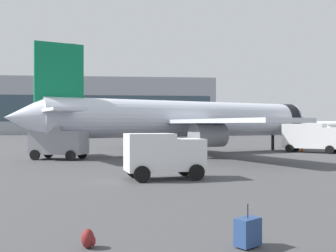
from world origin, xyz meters
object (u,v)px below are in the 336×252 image
(rolling_suitcase, at_px, (248,232))
(safety_cone_far, at_px, (302,148))
(airplane_taxiing, at_px, (318,126))
(traveller_backpack, at_px, (88,239))
(fuel_truck, at_px, (311,137))
(airplane_at_gate, at_px, (185,119))
(service_truck, at_px, (58,141))
(cargo_van, at_px, (163,154))
(safety_cone_near, at_px, (78,152))

(rolling_suitcase, bearing_deg, safety_cone_far, 63.93)
(airplane_taxiing, xyz_separation_m, traveller_backpack, (-54.35, -98.12, -2.41))
(rolling_suitcase, bearing_deg, fuel_truck, 62.34)
(airplane_at_gate, bearing_deg, airplane_taxiing, 54.47)
(service_truck, distance_m, rolling_suitcase, 27.64)
(cargo_van, bearing_deg, rolling_suitcase, -84.91)
(service_truck, distance_m, safety_cone_near, 5.32)
(fuel_truck, distance_m, safety_cone_near, 25.26)
(airplane_at_gate, relative_size, rolling_suitcase, 31.12)
(safety_cone_near, xyz_separation_m, safety_cone_far, (25.15, 3.38, 0.00))
(fuel_truck, relative_size, cargo_van, 1.32)
(safety_cone_near, distance_m, traveller_backpack, 31.00)
(airplane_taxiing, distance_m, traveller_backpack, 112.19)
(fuel_truck, height_order, safety_cone_far, fuel_truck)
(airplane_at_gate, distance_m, service_truck, 13.71)
(safety_cone_far, height_order, rolling_suitcase, rolling_suitcase)
(rolling_suitcase, bearing_deg, service_truck, 109.93)
(safety_cone_far, relative_size, rolling_suitcase, 0.65)
(fuel_truck, xyz_separation_m, safety_cone_far, (-0.05, 2.19, -1.42))
(service_truck, xyz_separation_m, traveller_backpack, (5.41, -25.65, -1.37))
(airplane_at_gate, bearing_deg, safety_cone_near, -175.70)
(safety_cone_far, bearing_deg, service_truck, -162.19)
(cargo_van, distance_m, safety_cone_far, 28.29)
(service_truck, relative_size, cargo_van, 1.12)
(cargo_van, relative_size, traveller_backpack, 9.78)
(service_truck, bearing_deg, safety_cone_near, 77.77)
(airplane_at_gate, bearing_deg, cargo_van, -101.47)
(safety_cone_far, xyz_separation_m, traveller_backpack, (-20.83, -34.08, -0.12))
(cargo_van, relative_size, rolling_suitcase, 4.27)
(airplane_taxiing, distance_m, safety_cone_far, 72.31)
(service_truck, height_order, fuel_truck, fuel_truck)
(airplane_taxiing, xyz_separation_m, safety_cone_far, (-33.51, -64.04, -2.29))
(fuel_truck, xyz_separation_m, safety_cone_near, (-25.20, -1.19, -1.42))
(service_truck, bearing_deg, safety_cone_far, 17.81)
(safety_cone_far, bearing_deg, cargo_van, -129.41)
(service_truck, bearing_deg, traveller_backpack, -78.09)
(service_truck, xyz_separation_m, cargo_van, (8.29, -13.41, -0.16))
(rolling_suitcase, distance_m, traveller_backpack, 4.02)
(safety_cone_far, distance_m, traveller_backpack, 39.95)
(safety_cone_near, distance_m, rolling_suitcase, 32.11)
(traveller_backpack, bearing_deg, service_truck, 101.91)
(service_truck, relative_size, fuel_truck, 0.85)
(cargo_van, distance_m, rolling_suitcase, 12.65)
(fuel_truck, bearing_deg, rolling_suitcase, -117.66)
(airplane_at_gate, xyz_separation_m, safety_cone_near, (-11.12, -0.84, -3.31))
(airplane_taxiing, bearing_deg, rolling_suitcase, -117.09)
(airplane_at_gate, relative_size, fuel_truck, 5.54)
(service_truck, xyz_separation_m, safety_cone_far, (26.24, 8.43, -1.25))
(rolling_suitcase, height_order, traveller_backpack, rolling_suitcase)
(airplane_taxiing, height_order, fuel_truck, airplane_taxiing)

